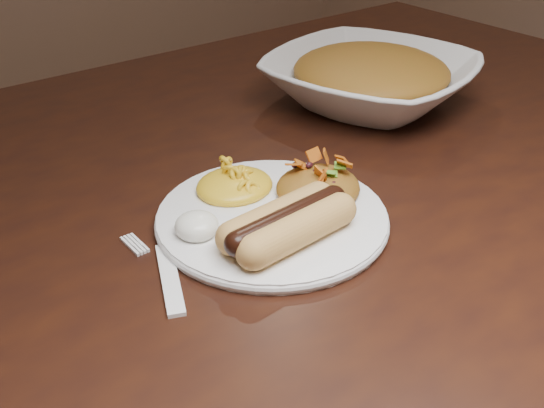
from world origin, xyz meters
TOP-DOWN VIEW (x-y plane):
  - table at (0.00, 0.00)m, footprint 1.60×0.90m
  - plate at (0.03, -0.09)m, footprint 0.23×0.23m
  - hotdog at (0.02, -0.13)m, footprint 0.12×0.07m
  - mac_and_cheese at (0.03, -0.03)m, footprint 0.10×0.10m
  - sour_cream at (-0.04, -0.07)m, footprint 0.05×0.05m
  - taco_salad at (0.10, -0.08)m, footprint 0.09×0.08m
  - fork at (-0.09, -0.10)m, footprint 0.07×0.13m
  - serving_bowl at (0.33, 0.07)m, footprint 0.34×0.34m
  - bowl_filling at (0.33, 0.07)m, footprint 0.27×0.27m

SIDE VIEW (x-z plane):
  - table at x=0.00m, z-range 0.28..1.03m
  - fork at x=-0.09m, z-range 0.75..0.75m
  - plate at x=0.03m, z-range 0.75..0.76m
  - sour_cream at x=-0.04m, z-range 0.76..0.79m
  - taco_salad at x=0.10m, z-range 0.76..0.80m
  - mac_and_cheese at x=0.03m, z-range 0.76..0.79m
  - hotdog at x=0.02m, z-range 0.76..0.79m
  - serving_bowl at x=0.33m, z-range 0.75..0.82m
  - bowl_filling at x=0.33m, z-range 0.77..0.83m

